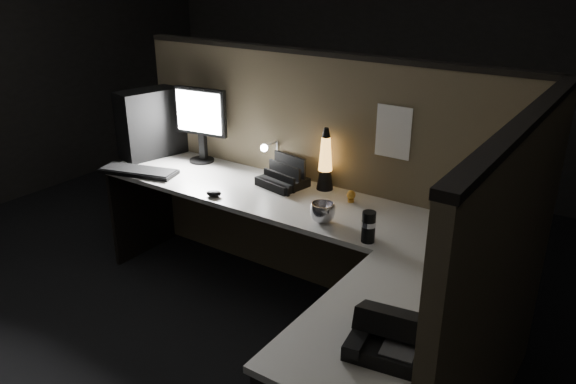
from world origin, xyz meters
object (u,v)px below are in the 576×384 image
Objects in this scene: pc_tower at (151,123)px; monitor at (201,118)px; keyboard at (139,171)px; lava_lamp at (325,164)px; desk_phone at (388,335)px.

pc_tower is 0.92× the size of monitor.
keyboard is 1.23m from lava_lamp.
desk_phone is at bearing -50.77° from lava_lamp.
keyboard is at bearing -158.37° from lava_lamp.
monitor reaches higher than lava_lamp.
desk_phone is (1.92, -1.15, -0.24)m from monitor.
keyboard is (-0.18, -0.42, -0.29)m from monitor.
monitor is (0.37, 0.10, 0.07)m from pc_tower.
pc_tower is at bearing 146.49° from desk_phone.
monitor is at bearing 51.10° from keyboard.
monitor is at bearing -178.20° from lava_lamp.
lava_lamp is (0.96, 0.03, -0.15)m from monitor.
pc_tower is 2.52m from desk_phone.
pc_tower is 1.23× the size of lava_lamp.
desk_phone is at bearing -37.99° from monitor.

